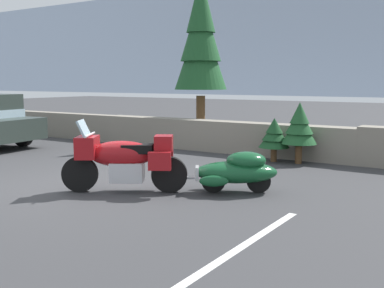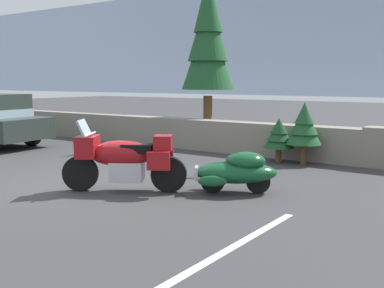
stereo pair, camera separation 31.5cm
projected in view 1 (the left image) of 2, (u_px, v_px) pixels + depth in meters
name	position (u px, v px, depth m)	size (l,w,h in m)	color
ground_plane	(82.00, 185.00, 9.28)	(80.00, 80.00, 0.00)	#38383A
stone_guard_wall	(240.00, 137.00, 13.21)	(24.00, 0.59, 0.95)	gray
touring_motorcycle	(124.00, 159.00, 8.59)	(2.04, 1.45, 1.33)	black
car_shaped_trailer	(237.00, 170.00, 8.57)	(2.07, 1.46, 0.76)	black
pine_tree_tall	(201.00, 38.00, 14.88)	(1.67, 1.67, 5.40)	brown
pine_sapling_near	(274.00, 134.00, 11.86)	(0.79, 0.79, 1.11)	brown
pine_sapling_farther	(299.00, 125.00, 11.54)	(0.87, 0.87, 1.52)	brown
parking_stripe_marker	(239.00, 248.00, 5.75)	(0.12, 3.60, 0.01)	silver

